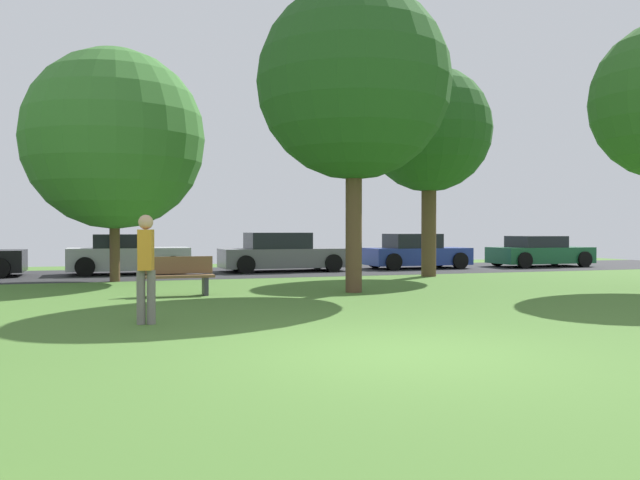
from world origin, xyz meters
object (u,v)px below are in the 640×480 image
Objects in this scene: oak_tree_center at (114,139)px; parked_car_green at (539,252)px; parked_car_grey at (282,254)px; oak_tree_left at (429,130)px; parked_car_blue at (416,253)px; birch_tree_lone at (354,83)px; park_bench at (179,276)px; person_bystander at (146,263)px; parked_car_silver at (128,256)px.

parked_car_green is (16.85, 2.69, -3.59)m from oak_tree_center.
oak_tree_center reaches higher than parked_car_grey.
oak_tree_left is 1.69× the size of parked_car_blue.
parked_car_grey is 10.93m from parked_car_green.
parked_car_blue is (5.46, 0.03, -0.02)m from parked_car_grey.
parked_car_grey is at bearing 86.74° from birch_tree_lone.
oak_tree_left is at bearing -155.74° from park_bench.
birch_tree_lone is at bearing -39.37° from person_bystander.
park_bench is (-15.54, -7.51, -0.13)m from parked_car_green.
parked_car_blue is 2.53× the size of park_bench.
oak_tree_center is 9.86m from oak_tree_left.
oak_tree_center reaches higher than person_bystander.
parked_car_green is at bearing 27.56° from oak_tree_left.
birch_tree_lone is at bearing 172.93° from park_bench.
oak_tree_left is 11.04m from parked_car_silver.
parked_car_blue is (1.60, 4.09, -4.15)m from oak_tree_left.
person_bystander is 0.44× the size of parked_car_silver.
person_bystander reaches higher than parked_car_grey.
parked_car_green is 17.26m from park_bench.
oak_tree_center is (-5.45, 5.33, -0.91)m from birch_tree_lone.
parked_car_silver is 0.88× the size of parked_car_grey.
person_bystander reaches higher than park_bench.
park_bench is (1.31, -4.82, -3.71)m from oak_tree_center.
parked_car_green is (16.36, -0.60, -0.05)m from parked_car_silver.
oak_tree_left is at bearing -5.79° from oak_tree_center.
birch_tree_lone reaches higher than oak_tree_center.
oak_tree_center is 1.69× the size of parked_car_blue.
parked_car_blue is at bearing 0.30° from parked_car_grey.
park_bench is at bearing -84.27° from parked_car_silver.
oak_tree_left is 1.70× the size of parked_car_silver.
oak_tree_center is 1.70× the size of parked_car_silver.
parked_car_silver is 2.51× the size of park_bench.
birch_tree_lone is 1.86× the size of parked_car_silver.
parked_car_silver is (-4.96, 8.62, -4.45)m from birch_tree_lone.
oak_tree_center is at bearing -164.77° from parked_car_blue.
parked_car_green reaches higher than park_bench.
parked_car_silver reaches higher than parked_car_green.
parked_car_silver is 10.90m from parked_car_blue.
oak_tree_left is 6.04m from parked_car_blue.
parked_car_green is at bearing -154.22° from park_bench.
person_bystander is 0.43× the size of parked_car_green.
parked_car_blue is 12.82m from park_bench.
parked_car_blue is at bearing -1.02° from parked_car_silver.
parked_car_blue is at bearing -28.97° from person_bystander.
person_bystander reaches higher than parked_car_blue.
oak_tree_left reaches higher than parked_car_blue.
birch_tree_lone is 7.73m from person_bystander.
oak_tree_center reaches higher than parked_car_green.
birch_tree_lone reaches higher than parked_car_silver.
oak_tree_left reaches higher than park_bench.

